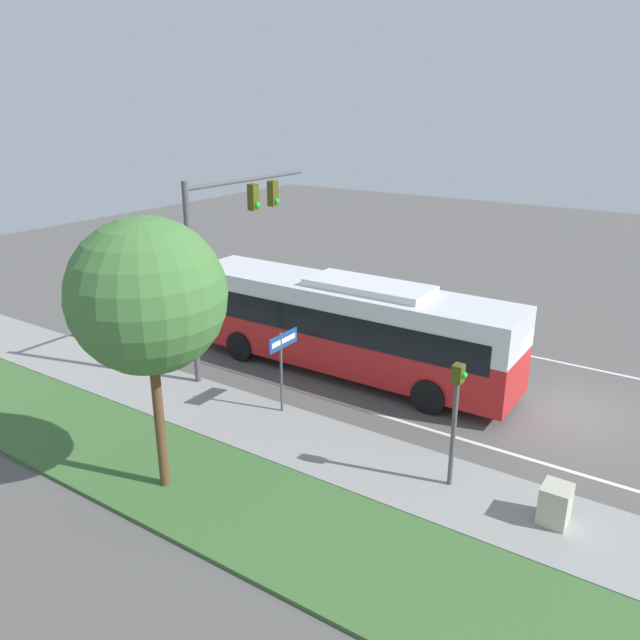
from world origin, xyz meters
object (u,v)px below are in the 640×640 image
(utility_cabinet, at_px, (555,504))
(signal_gantry, at_px, (227,235))
(bus, at_px, (345,322))
(street_sign, at_px, (282,356))
(pedestrian_signal, at_px, (456,407))

(utility_cabinet, bearing_deg, signal_gantry, 76.50)
(bus, distance_m, street_sign, 3.66)
(pedestrian_signal, relative_size, street_sign, 1.25)
(street_sign, bearing_deg, utility_cabinet, -96.71)
(bus, xyz_separation_m, signal_gantry, (-1.78, 3.56, 2.92))
(bus, bearing_deg, street_sign, -179.06)
(bus, relative_size, signal_gantry, 1.79)
(signal_gantry, distance_m, pedestrian_signal, 10.08)
(pedestrian_signal, distance_m, street_sign, 5.81)
(signal_gantry, bearing_deg, street_sign, -117.41)
(pedestrian_signal, bearing_deg, utility_cabinet, -91.96)
(signal_gantry, xyz_separation_m, street_sign, (-1.87, -3.62, -2.91))
(signal_gantry, relative_size, street_sign, 2.56)
(street_sign, distance_m, utility_cabinet, 8.38)
(bus, distance_m, utility_cabinet, 9.57)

